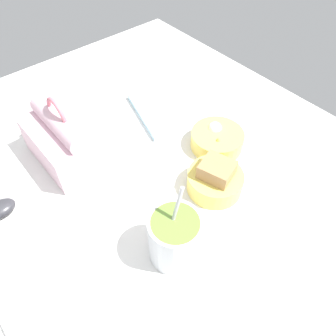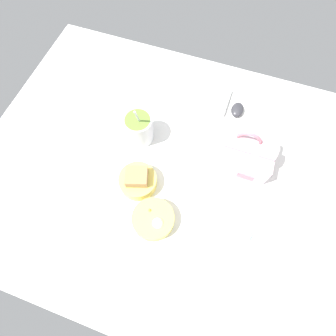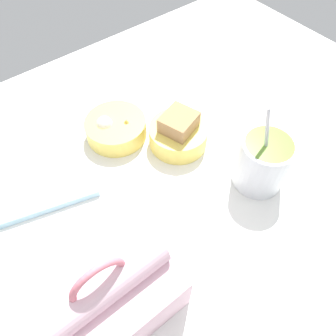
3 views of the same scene
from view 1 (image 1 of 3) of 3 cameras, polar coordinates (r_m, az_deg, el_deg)
name	(u,v)px [view 1 (image 1 of 3)]	position (r cm, az deg, el deg)	size (l,w,h in cm)	color
desk_surface	(163,190)	(79.18, -0.84, -3.91)	(140.00, 110.00, 2.00)	white
keyboard	(31,288)	(70.29, -22.75, -18.73)	(32.94, 13.37, 2.10)	silver
lunch_bag	(66,139)	(84.32, -17.42, 4.83)	(20.87, 14.65, 18.29)	beige
soup_cup	(175,238)	(64.19, 1.19, -12.01)	(10.31, 10.31, 19.32)	silver
bento_bowl_sandwich	(215,180)	(76.67, 8.23, -2.01)	(13.04, 13.04, 8.47)	#EFD65B
bento_bowl_snacks	(217,139)	(87.00, 8.53, 4.98)	(13.81, 13.81, 5.97)	#EFD65B
computer_mouse	(0,209)	(82.09, -27.28, -6.41)	(4.86, 7.06, 2.85)	#333338
chopstick_case	(144,116)	(95.92, -4.24, 9.09)	(20.85, 8.05, 1.60)	#99C6D6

